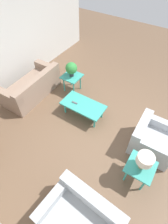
{
  "coord_description": "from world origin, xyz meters",
  "views": [
    {
      "loc": [
        -1.31,
        2.65,
        3.77
      ],
      "look_at": [
        0.23,
        0.28,
        0.55
      ],
      "focal_mm": 28.0,
      "sensor_mm": 36.0,
      "label": 1
    }
  ],
  "objects_px": {
    "sofa": "(32,87)",
    "loveseat": "(81,220)",
    "side_table_plant": "(72,78)",
    "table_lamp": "(145,160)",
    "armchair": "(152,140)",
    "coffee_table": "(83,106)",
    "potted_plant": "(71,68)",
    "side_table_lamp": "(140,168)"
  },
  "relations": [
    {
      "from": "side_table_plant",
      "to": "potted_plant",
      "type": "relative_size",
      "value": 1.23
    },
    {
      "from": "coffee_table",
      "to": "side_table_plant",
      "type": "bearing_deg",
      "value": -38.85
    },
    {
      "from": "potted_plant",
      "to": "side_table_plant",
      "type": "bearing_deg",
      "value": 180.0
    },
    {
      "from": "sofa",
      "to": "loveseat",
      "type": "xyz_separation_m",
      "value": [
        -3.15,
        2.08,
        -0.01
      ]
    },
    {
      "from": "coffee_table",
      "to": "potted_plant",
      "type": "bearing_deg",
      "value": -38.85
    },
    {
      "from": "coffee_table",
      "to": "side_table_lamp",
      "type": "xyz_separation_m",
      "value": [
        -1.92,
        0.88,
        0.1
      ]
    },
    {
      "from": "side_table_lamp",
      "to": "table_lamp",
      "type": "distance_m",
      "value": 0.36
    },
    {
      "from": "side_table_lamp",
      "to": "table_lamp",
      "type": "bearing_deg",
      "value": 180.0
    },
    {
      "from": "loveseat",
      "to": "side_table_plant",
      "type": "height_order",
      "value": "loveseat"
    },
    {
      "from": "sofa",
      "to": "side_table_plant",
      "type": "xyz_separation_m",
      "value": [
        -0.88,
        -0.84,
        0.17
      ]
    },
    {
      "from": "loveseat",
      "to": "table_lamp",
      "type": "xyz_separation_m",
      "value": [
        -0.51,
        -1.34,
        0.53
      ]
    },
    {
      "from": "loveseat",
      "to": "side_table_plant",
      "type": "xyz_separation_m",
      "value": [
        2.28,
        -2.92,
        0.18
      ]
    },
    {
      "from": "armchair",
      "to": "potted_plant",
      "type": "bearing_deg",
      "value": 74.91
    },
    {
      "from": "side_table_plant",
      "to": "coffee_table",
      "type": "bearing_deg",
      "value": 141.15
    },
    {
      "from": "potted_plant",
      "to": "armchair",
      "type": "bearing_deg",
      "value": 166.07
    },
    {
      "from": "coffee_table",
      "to": "sofa",
      "type": "bearing_deg",
      "value": 4.7
    },
    {
      "from": "armchair",
      "to": "table_lamp",
      "type": "bearing_deg",
      "value": 179.75
    },
    {
      "from": "armchair",
      "to": "potted_plant",
      "type": "distance_m",
      "value": 2.9
    },
    {
      "from": "sofa",
      "to": "table_lamp",
      "type": "bearing_deg",
      "value": 76.97
    },
    {
      "from": "armchair",
      "to": "side_table_lamp",
      "type": "xyz_separation_m",
      "value": [
        -0.01,
        0.89,
        0.17
      ]
    },
    {
      "from": "armchair",
      "to": "potted_plant",
      "type": "xyz_separation_m",
      "value": [
        2.77,
        -0.69,
        0.51
      ]
    },
    {
      "from": "sofa",
      "to": "loveseat",
      "type": "distance_m",
      "value": 3.77
    },
    {
      "from": "sofa",
      "to": "potted_plant",
      "type": "bearing_deg",
      "value": 132.24
    },
    {
      "from": "side_table_lamp",
      "to": "potted_plant",
      "type": "xyz_separation_m",
      "value": [
        2.78,
        -1.58,
        0.34
      ]
    },
    {
      "from": "sofa",
      "to": "coffee_table",
      "type": "bearing_deg",
      "value": 93.09
    },
    {
      "from": "sofa",
      "to": "coffee_table",
      "type": "distance_m",
      "value": 1.75
    },
    {
      "from": "side_table_lamp",
      "to": "table_lamp",
      "type": "relative_size",
      "value": 1.38
    },
    {
      "from": "sofa",
      "to": "side_table_plant",
      "type": "relative_size",
      "value": 3.32
    },
    {
      "from": "loveseat",
      "to": "coffee_table",
      "type": "distance_m",
      "value": 2.63
    },
    {
      "from": "sofa",
      "to": "table_lamp",
      "type": "height_order",
      "value": "table_lamp"
    },
    {
      "from": "sofa",
      "to": "side_table_plant",
      "type": "distance_m",
      "value": 1.23
    },
    {
      "from": "side_table_plant",
      "to": "side_table_lamp",
      "type": "xyz_separation_m",
      "value": [
        -2.78,
        1.58,
        0.0
      ]
    },
    {
      "from": "side_table_lamp",
      "to": "armchair",
      "type": "bearing_deg",
      "value": -89.09
    },
    {
      "from": "sofa",
      "to": "side_table_plant",
      "type": "bearing_deg",
      "value": 132.24
    },
    {
      "from": "side_table_plant",
      "to": "side_table_lamp",
      "type": "bearing_deg",
      "value": 150.39
    },
    {
      "from": "side_table_lamp",
      "to": "potted_plant",
      "type": "bearing_deg",
      "value": -29.61
    },
    {
      "from": "side_table_plant",
      "to": "table_lamp",
      "type": "distance_m",
      "value": 3.22
    },
    {
      "from": "loveseat",
      "to": "potted_plant",
      "type": "height_order",
      "value": "potted_plant"
    },
    {
      "from": "table_lamp",
      "to": "sofa",
      "type": "bearing_deg",
      "value": -11.42
    },
    {
      "from": "coffee_table",
      "to": "side_table_plant",
      "type": "distance_m",
      "value": 1.12
    },
    {
      "from": "sofa",
      "to": "table_lamp",
      "type": "distance_m",
      "value": 3.77
    },
    {
      "from": "side_table_plant",
      "to": "potted_plant",
      "type": "height_order",
      "value": "potted_plant"
    }
  ]
}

